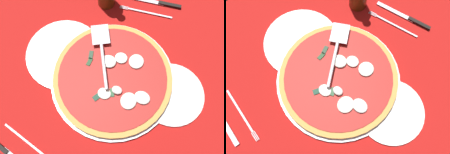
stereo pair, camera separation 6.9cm
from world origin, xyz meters
The scene contains 9 objects.
ground_plane centered at (0.00, 0.00, -0.40)cm, with size 100.81×100.81×0.80cm, color #A51411.
checker_pattern centered at (0.00, 0.00, 0.05)cm, with size 100.81×100.81×0.10cm.
pizza_pan centered at (-0.19, -1.40, 0.71)cm, with size 39.11×39.11×1.21cm, color silver.
dinner_plate_left centered at (-18.19, 0.42, 0.60)cm, with size 25.28×25.28×1.00cm, color white.
dinner_plate_right centered at (18.78, 1.65, 0.60)cm, with size 20.21×20.21×1.00cm, color white.
pizza centered at (0.00, -1.38, 2.25)cm, with size 37.13×37.13×3.15cm.
pizza_server centered at (-6.09, 4.31, 4.81)cm, with size 14.25×20.52×1.00cm.
place_setting_near centered at (-16.08, -31.88, 0.45)cm, with size 22.62×15.73×1.40cm.
place_setting_far centered at (1.71, 29.10, 0.47)cm, with size 20.49×14.07×1.40cm.
Camera 2 is at (14.84, -17.98, 67.90)cm, focal length 35.63 mm.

